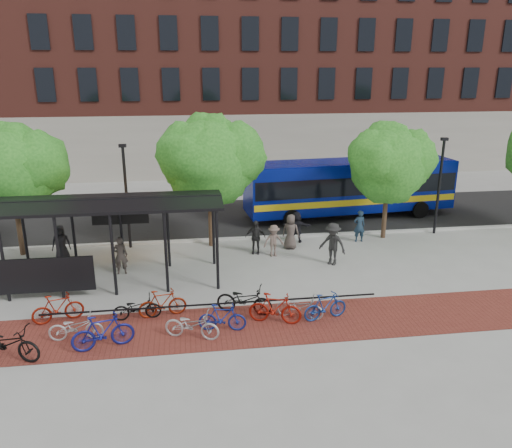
{
  "coord_description": "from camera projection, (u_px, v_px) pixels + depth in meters",
  "views": [
    {
      "loc": [
        -4.03,
        -20.32,
        8.58
      ],
      "look_at": [
        -0.99,
        1.52,
        1.6
      ],
      "focal_mm": 35.0,
      "sensor_mm": 36.0,
      "label": 1
    }
  ],
  "objects": [
    {
      "name": "pedestrian_7",
      "position": [
        359.0,
        226.0,
        25.35
      ],
      "size": [
        0.61,
        0.4,
        1.66
      ],
      "primitive_type": "imported",
      "rotation": [
        0.0,
        0.0,
        3.15
      ],
      "color": "#1C2F42",
      "rests_on": "ground"
    },
    {
      "name": "ground",
      "position": [
        283.0,
        267.0,
        22.3
      ],
      "size": [
        160.0,
        160.0,
        0.0
      ],
      "primitive_type": "plane",
      "color": "#9E9E99",
      "rests_on": "ground"
    },
    {
      "name": "bike_7",
      "position": [
        222.0,
        318.0,
        16.81
      ],
      "size": [
        1.68,
        0.71,
        0.98
      ],
      "primitive_type": "imported",
      "rotation": [
        0.0,
        0.0,
        1.41
      ],
      "color": "navy",
      "rests_on": "ground"
    },
    {
      "name": "bike_2",
      "position": [
        76.0,
        327.0,
        16.26
      ],
      "size": [
        1.75,
        0.61,
        0.92
      ],
      "primitive_type": "imported",
      "rotation": [
        0.0,
        0.0,
        1.57
      ],
      "color": "#B2B2B5",
      "rests_on": "ground"
    },
    {
      "name": "bike_3",
      "position": [
        103.0,
        332.0,
        15.72
      ],
      "size": [
        2.03,
        1.02,
        1.18
      ],
      "primitive_type": "imported",
      "rotation": [
        0.0,
        0.0,
        1.82
      ],
      "color": "navy",
      "rests_on": "ground"
    },
    {
      "name": "lamp_post_right",
      "position": [
        440.0,
        183.0,
        26.06
      ],
      "size": [
        0.35,
        0.2,
        5.12
      ],
      "color": "black",
      "rests_on": "ground"
    },
    {
      "name": "building_brick",
      "position": [
        339.0,
        50.0,
        45.15
      ],
      "size": [
        55.0,
        14.0,
        20.0
      ],
      "primitive_type": "cube",
      "color": "brown",
      "rests_on": "ground"
    },
    {
      "name": "bus",
      "position": [
        350.0,
        185.0,
        29.43
      ],
      "size": [
        12.56,
        3.83,
        3.34
      ],
      "rotation": [
        0.0,
        0.0,
        0.09
      ],
      "color": "navy",
      "rests_on": "ground"
    },
    {
      "name": "lamp_post_left",
      "position": [
        126.0,
        194.0,
        23.96
      ],
      "size": [
        0.35,
        0.2,
        5.12
      ],
      "color": "black",
      "rests_on": "ground"
    },
    {
      "name": "bike_6",
      "position": [
        192.0,
        325.0,
        16.35
      ],
      "size": [
        1.97,
        1.23,
        0.98
      ],
      "primitive_type": "imported",
      "rotation": [
        0.0,
        0.0,
        1.24
      ],
      "color": "#ACACAF",
      "rests_on": "ground"
    },
    {
      "name": "curb",
      "position": [
        268.0,
        237.0,
        26.06
      ],
      "size": [
        160.0,
        0.25,
        0.12
      ],
      "primitive_type": "cube",
      "color": "#B7B7B2",
      "rests_on": "ground"
    },
    {
      "name": "bus_shelter",
      "position": [
        86.0,
        213.0,
        19.88
      ],
      "size": [
        10.6,
        3.07,
        3.6
      ],
      "color": "black",
      "rests_on": "ground"
    },
    {
      "name": "bike_0",
      "position": [
        7.0,
        343.0,
        15.1
      ],
      "size": [
        2.29,
        1.38,
        1.14
      ],
      "primitive_type": "imported",
      "rotation": [
        0.0,
        0.0,
        1.26
      ],
      "color": "black",
      "rests_on": "ground"
    },
    {
      "name": "building_tower",
      "position": [
        68.0,
        4.0,
        53.45
      ],
      "size": [
        22.0,
        22.0,
        30.0
      ],
      "primitive_type": "cube",
      "color": "#7A664C",
      "rests_on": "ground"
    },
    {
      "name": "bike_11",
      "position": [
        325.0,
        306.0,
        17.58
      ],
      "size": [
        1.73,
        0.85,
        1.0
      ],
      "primitive_type": "imported",
      "rotation": [
        0.0,
        0.0,
        1.8
      ],
      "color": "navy",
      "rests_on": "ground"
    },
    {
      "name": "pedestrian_0",
      "position": [
        61.0,
        243.0,
        22.84
      ],
      "size": [
        0.88,
        0.62,
        1.7
      ],
      "primitive_type": "imported",
      "rotation": [
        0.0,
        0.0,
        0.1
      ],
      "color": "black",
      "rests_on": "ground"
    },
    {
      "name": "brick_strip",
      "position": [
        253.0,
        325.0,
        17.32
      ],
      "size": [
        24.0,
        3.0,
        0.01
      ],
      "primitive_type": "cube",
      "color": "maroon",
      "rests_on": "ground"
    },
    {
      "name": "pedestrian_9",
      "position": [
        333.0,
        244.0,
        22.36
      ],
      "size": [
        1.43,
        1.38,
        1.95
      ],
      "primitive_type": "imported",
      "rotation": [
        0.0,
        0.0,
        5.56
      ],
      "color": "black",
      "rests_on": "ground"
    },
    {
      "name": "pedestrian_5",
      "position": [
        296.0,
        227.0,
        25.28
      ],
      "size": [
        1.55,
        0.71,
        1.61
      ],
      "primitive_type": "imported",
      "rotation": [
        0.0,
        0.0,
        2.98
      ],
      "color": "black",
      "rests_on": "ground"
    },
    {
      "name": "bike_5",
      "position": [
        162.0,
        303.0,
        17.78
      ],
      "size": [
        1.77,
        0.76,
        1.03
      ],
      "primitive_type": "imported",
      "rotation": [
        0.0,
        0.0,
        1.73
      ],
      "color": "maroon",
      "rests_on": "ground"
    },
    {
      "name": "pedestrian_1",
      "position": [
        120.0,
        255.0,
        21.39
      ],
      "size": [
        0.64,
        0.45,
        1.67
      ],
      "primitive_type": "imported",
      "rotation": [
        0.0,
        0.0,
        3.23
      ],
      "color": "#3E3631",
      "rests_on": "ground"
    },
    {
      "name": "asphalt_street",
      "position": [
        257.0,
        216.0,
        29.86
      ],
      "size": [
        160.0,
        8.0,
        0.01
      ],
      "primitive_type": "cube",
      "color": "black",
      "rests_on": "ground"
    },
    {
      "name": "pedestrian_6",
      "position": [
        291.0,
        232.0,
        24.37
      ],
      "size": [
        1.01,
        0.87,
        1.74
      ],
      "primitive_type": "imported",
      "rotation": [
        0.0,
        0.0,
        2.69
      ],
      "color": "#493F3A",
      "rests_on": "ground"
    },
    {
      "name": "bike_8",
      "position": [
        244.0,
        299.0,
        18.0
      ],
      "size": [
        2.19,
        1.42,
        1.09
      ],
      "primitive_type": "imported",
      "rotation": [
        0.0,
        0.0,
        1.2
      ],
      "color": "black",
      "rests_on": "ground"
    },
    {
      "name": "bike_1",
      "position": [
        58.0,
        308.0,
        17.4
      ],
      "size": [
        1.81,
        0.99,
        1.05
      ],
      "primitive_type": "imported",
      "rotation": [
        0.0,
        0.0,
        1.87
      ],
      "color": "maroon",
      "rests_on": "ground"
    },
    {
      "name": "bike_rack_rail",
      "position": [
        214.0,
        315.0,
        18.0
      ],
      "size": [
        12.0,
        0.05,
        0.95
      ],
      "primitive_type": "cube",
      "color": "black",
      "rests_on": "ground"
    },
    {
      "name": "tree_c",
      "position": [
        390.0,
        161.0,
        25.04
      ],
      "size": [
        4.66,
        3.8,
        5.92
      ],
      "color": "#382619",
      "rests_on": "ground"
    },
    {
      "name": "pedestrian_3",
      "position": [
        274.0,
        241.0,
        23.41
      ],
      "size": [
        1.07,
        0.71,
        1.54
      ],
      "primitive_type": "imported",
      "rotation": [
        0.0,
        0.0,
        0.15
      ],
      "color": "brown",
      "rests_on": "ground"
    },
    {
      "name": "pedestrian_4",
      "position": [
        255.0,
        237.0,
        23.74
      ],
      "size": [
        1.03,
        0.6,
        1.65
      ],
      "primitive_type": "imported",
      "rotation": [
        0.0,
        0.0,
        6.07
      ],
      "color": "#252525",
      "rests_on": "ground"
    },
    {
      "name": "bike_4",
      "position": [
        137.0,
        308.0,
        17.61
      ],
      "size": [
        1.71,
        0.68,
        0.88
      ],
      "primitive_type": "imported",
      "rotation": [
        0.0,
        0.0,
        1.63
      ],
      "color": "black",
      "rests_on": "ground"
    },
    {
      "name": "bike_9",
      "position": [
        275.0,
        308.0,
        17.31
      ],
      "size": [
        1.93,
        1.1,
        1.12
      ],
      "primitive_type": "imported",
      "rotation": [
        0.0,
        0.0,
        1.24
      ],
      "color": "maroon",
      "rests_on": "ground"
    },
    {
      "name": "tree_a",
      "position": [
        12.0,
        167.0,
        22.62
      ],
      "size": [
        4.9,
        4.0,
        6.18
      ],
      "color": "#382619",
      "rests_on": "ground"
    },
    {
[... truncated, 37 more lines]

